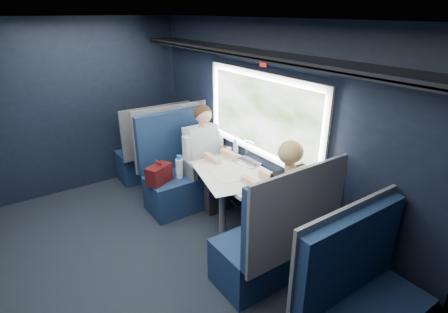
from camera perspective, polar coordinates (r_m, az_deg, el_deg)
ground at (r=3.79m, az=-11.80°, el=-16.52°), size 2.80×4.20×0.01m
room_shell at (r=3.09m, az=-13.60°, el=5.45°), size 3.00×4.40×2.40m
table at (r=3.84m, az=1.63°, el=-3.51°), size 0.62×1.00×0.74m
seat_bay_near at (r=4.53m, az=-6.90°, el=-2.82°), size 1.07×0.62×1.26m
seat_bay_far at (r=3.30m, az=8.13°, el=-13.78°), size 1.04×0.62×1.26m
seat_row_front at (r=5.31m, az=-11.46°, el=0.73°), size 1.04×0.51×1.16m
seat_row_back at (r=2.87m, az=21.49°, el=-22.24°), size 1.04×0.51×1.16m
man at (r=4.38m, az=-3.00°, el=0.72°), size 0.53×0.56×1.32m
woman at (r=3.37m, az=9.69°, el=-6.59°), size 0.53×0.56×1.32m
papers at (r=3.70m, az=0.63°, el=-3.22°), size 0.72×0.90×0.01m
laptop at (r=4.04m, az=4.55°, el=-0.02°), size 0.29×0.35×0.23m
bottle_small at (r=4.22m, az=1.89°, el=1.46°), size 0.06×0.06×0.20m
cup at (r=4.25m, az=0.82°, el=0.91°), size 0.06×0.06×0.08m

